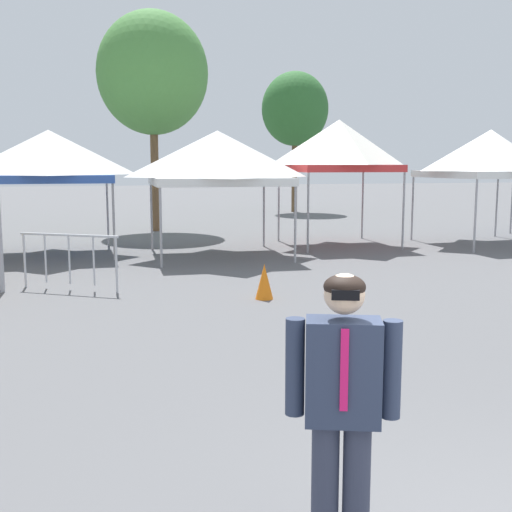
{
  "coord_description": "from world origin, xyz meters",
  "views": [
    {
      "loc": [
        -2.39,
        -2.58,
        2.38
      ],
      "look_at": [
        -0.52,
        4.66,
        1.3
      ],
      "focal_mm": 44.94,
      "sensor_mm": 36.0,
      "label": 1
    }
  ],
  "objects_px": {
    "canopy_tent_center": "(490,154)",
    "crowd_barrier_mid_lot": "(69,251)",
    "tree_behind_tents_right": "(153,74)",
    "tree_behind_tents_left": "(295,109)",
    "canopy_tent_far_left": "(218,158)",
    "person_foreground": "(342,403)",
    "canopy_tent_far_right": "(49,156)",
    "canopy_tent_behind_center": "(339,146)",
    "traffic_cone_lot_center": "(264,281)"
  },
  "relations": [
    {
      "from": "canopy_tent_behind_center",
      "to": "traffic_cone_lot_center",
      "type": "distance_m",
      "value": 8.38
    },
    {
      "from": "canopy_tent_behind_center",
      "to": "crowd_barrier_mid_lot",
      "type": "distance_m",
      "value": 9.3
    },
    {
      "from": "canopy_tent_far_right",
      "to": "tree_behind_tents_right",
      "type": "xyz_separation_m",
      "value": [
        3.23,
        5.37,
        2.9
      ]
    },
    {
      "from": "canopy_tent_behind_center",
      "to": "tree_behind_tents_left",
      "type": "bearing_deg",
      "value": 77.69
    },
    {
      "from": "canopy_tent_center",
      "to": "canopy_tent_far_right",
      "type": "bearing_deg",
      "value": 176.0
    },
    {
      "from": "tree_behind_tents_right",
      "to": "canopy_tent_behind_center",
      "type": "bearing_deg",
      "value": -48.29
    },
    {
      "from": "canopy_tent_far_left",
      "to": "canopy_tent_center",
      "type": "distance_m",
      "value": 8.27
    },
    {
      "from": "canopy_tent_far_right",
      "to": "canopy_tent_behind_center",
      "type": "xyz_separation_m",
      "value": [
        8.03,
        -0.01,
        0.32
      ]
    },
    {
      "from": "canopy_tent_far_left",
      "to": "person_foreground",
      "type": "xyz_separation_m",
      "value": [
        -1.84,
        -13.04,
        -1.5
      ]
    },
    {
      "from": "tree_behind_tents_right",
      "to": "tree_behind_tents_left",
      "type": "relative_size",
      "value": 1.11
    },
    {
      "from": "person_foreground",
      "to": "crowd_barrier_mid_lot",
      "type": "height_order",
      "value": "person_foreground"
    },
    {
      "from": "person_foreground",
      "to": "traffic_cone_lot_center",
      "type": "xyz_separation_m",
      "value": [
        1.58,
        7.52,
        -0.72
      ]
    },
    {
      "from": "canopy_tent_far_right",
      "to": "canopy_tent_center",
      "type": "bearing_deg",
      "value": -4.0
    },
    {
      "from": "traffic_cone_lot_center",
      "to": "canopy_tent_center",
      "type": "bearing_deg",
      "value": 35.14
    },
    {
      "from": "canopy_tent_far_left",
      "to": "canopy_tent_behind_center",
      "type": "bearing_deg",
      "value": 19.03
    },
    {
      "from": "canopy_tent_center",
      "to": "person_foreground",
      "type": "relative_size",
      "value": 1.96
    },
    {
      "from": "canopy_tent_far_left",
      "to": "traffic_cone_lot_center",
      "type": "xyz_separation_m",
      "value": [
        -0.26,
        -5.52,
        -2.21
      ]
    },
    {
      "from": "canopy_tent_far_right",
      "to": "tree_behind_tents_right",
      "type": "bearing_deg",
      "value": 58.92
    },
    {
      "from": "canopy_tent_behind_center",
      "to": "person_foreground",
      "type": "height_order",
      "value": "canopy_tent_behind_center"
    },
    {
      "from": "traffic_cone_lot_center",
      "to": "canopy_tent_behind_center",
      "type": "bearing_deg",
      "value": 59.13
    },
    {
      "from": "canopy_tent_behind_center",
      "to": "tree_behind_tents_right",
      "type": "xyz_separation_m",
      "value": [
        -4.79,
        5.38,
        2.58
      ]
    },
    {
      "from": "canopy_tent_far_right",
      "to": "crowd_barrier_mid_lot",
      "type": "bearing_deg",
      "value": -83.62
    },
    {
      "from": "canopy_tent_behind_center",
      "to": "canopy_tent_center",
      "type": "bearing_deg",
      "value": -10.98
    },
    {
      "from": "canopy_tent_center",
      "to": "traffic_cone_lot_center",
      "type": "xyz_separation_m",
      "value": [
        -8.51,
        -5.99,
        -2.36
      ]
    },
    {
      "from": "tree_behind_tents_right",
      "to": "crowd_barrier_mid_lot",
      "type": "xyz_separation_m",
      "value": [
        -2.66,
        -10.5,
        -4.72
      ]
    },
    {
      "from": "tree_behind_tents_left",
      "to": "tree_behind_tents_right",
      "type": "bearing_deg",
      "value": -135.17
    },
    {
      "from": "person_foreground",
      "to": "tree_behind_tents_left",
      "type": "relative_size",
      "value": 0.26
    },
    {
      "from": "tree_behind_tents_left",
      "to": "crowd_barrier_mid_lot",
      "type": "height_order",
      "value": "tree_behind_tents_left"
    },
    {
      "from": "tree_behind_tents_right",
      "to": "crowd_barrier_mid_lot",
      "type": "bearing_deg",
      "value": -104.21
    },
    {
      "from": "canopy_tent_far_left",
      "to": "tree_behind_tents_right",
      "type": "bearing_deg",
      "value": 98.15
    },
    {
      "from": "canopy_tent_far_right",
      "to": "canopy_tent_center",
      "type": "relative_size",
      "value": 0.93
    },
    {
      "from": "canopy_tent_far_right",
      "to": "tree_behind_tents_left",
      "type": "relative_size",
      "value": 0.47
    },
    {
      "from": "person_foreground",
      "to": "traffic_cone_lot_center",
      "type": "relative_size",
      "value": 2.82
    },
    {
      "from": "canopy_tent_behind_center",
      "to": "traffic_cone_lot_center",
      "type": "height_order",
      "value": "canopy_tent_behind_center"
    },
    {
      "from": "canopy_tent_center",
      "to": "person_foreground",
      "type": "bearing_deg",
      "value": -126.76
    },
    {
      "from": "canopy_tent_center",
      "to": "traffic_cone_lot_center",
      "type": "distance_m",
      "value": 10.67
    },
    {
      "from": "canopy_tent_center",
      "to": "crowd_barrier_mid_lot",
      "type": "height_order",
      "value": "canopy_tent_center"
    },
    {
      "from": "person_foreground",
      "to": "crowd_barrier_mid_lot",
      "type": "bearing_deg",
      "value": 100.9
    },
    {
      "from": "person_foreground",
      "to": "crowd_barrier_mid_lot",
      "type": "distance_m",
      "value": 9.41
    },
    {
      "from": "canopy_tent_far_right",
      "to": "canopy_tent_far_left",
      "type": "height_order",
      "value": "canopy_tent_far_right"
    },
    {
      "from": "person_foreground",
      "to": "tree_behind_tents_left",
      "type": "height_order",
      "value": "tree_behind_tents_left"
    },
    {
      "from": "canopy_tent_far_left",
      "to": "canopy_tent_far_right",
      "type": "bearing_deg",
      "value": 162.34
    },
    {
      "from": "crowd_barrier_mid_lot",
      "to": "traffic_cone_lot_center",
      "type": "distance_m",
      "value": 3.8
    },
    {
      "from": "canopy_tent_behind_center",
      "to": "canopy_tent_center",
      "type": "distance_m",
      "value": 4.51
    },
    {
      "from": "canopy_tent_center",
      "to": "tree_behind_tents_right",
      "type": "relative_size",
      "value": 0.46
    },
    {
      "from": "canopy_tent_far_left",
      "to": "canopy_tent_center",
      "type": "bearing_deg",
      "value": 3.23
    },
    {
      "from": "crowd_barrier_mid_lot",
      "to": "traffic_cone_lot_center",
      "type": "relative_size",
      "value": 2.88
    },
    {
      "from": "canopy_tent_far_left",
      "to": "crowd_barrier_mid_lot",
      "type": "xyz_separation_m",
      "value": [
        -3.62,
        -3.8,
        -1.78
      ]
    },
    {
      "from": "canopy_tent_far_right",
      "to": "crowd_barrier_mid_lot",
      "type": "height_order",
      "value": "canopy_tent_far_right"
    },
    {
      "from": "canopy_tent_far_right",
      "to": "person_foreground",
      "type": "bearing_deg",
      "value": -80.7
    }
  ]
}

